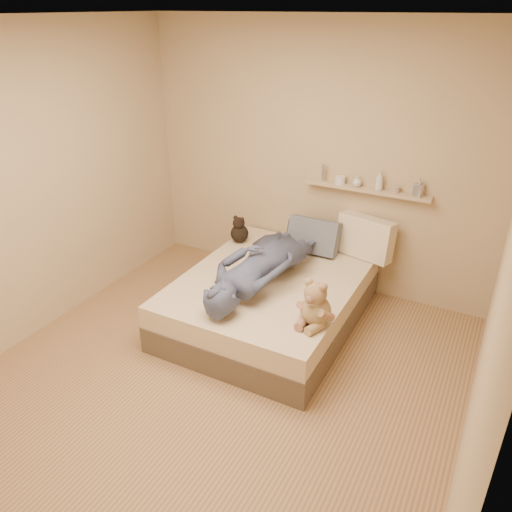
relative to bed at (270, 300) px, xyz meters
The scene contains 10 objects.
room 1.42m from the bed, 90.00° to the right, with size 3.80×3.80×3.80m.
bed is the anchor object (origin of this frame).
game_console 0.64m from the bed, 99.01° to the right, with size 0.16×0.07×0.06m.
teddy_bear 0.88m from the bed, 38.43° to the right, with size 0.32×0.32×0.39m.
dark_plush 0.90m from the bed, 139.27° to the left, with size 0.19×0.19×0.29m.
pillow_cream 1.11m from the bed, 53.83° to the left, with size 0.55×0.16×0.40m, color beige.
pillow_grey 0.81m from the bed, 79.44° to the left, with size 0.50×0.14×0.34m, color slate.
person 0.43m from the bed, 118.91° to the right, with size 0.59×1.61×0.38m, color #464B6E.
wall_shelf 1.38m from the bed, 58.82° to the left, with size 1.20×0.12×0.03m, color tan.
shelf_bottles 1.46m from the bed, 55.51° to the left, with size 0.97×0.11×0.19m.
Camera 1 is at (1.72, -2.60, 2.66)m, focal length 35.00 mm.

